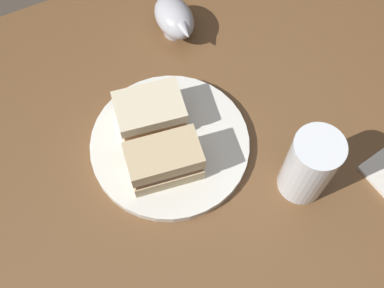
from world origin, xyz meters
TOP-DOWN VIEW (x-y plane):
  - ground_plane at (0.00, 0.00)m, footprint 6.00×6.00m
  - dining_table at (0.00, 0.00)m, footprint 1.14×0.92m
  - plate at (-0.06, 0.05)m, footprint 0.27×0.27m
  - sandwich_half_left at (-0.07, 0.10)m, footprint 0.12×0.10m
  - sandwich_half_right at (-0.09, 0.01)m, footprint 0.13×0.08m
  - potato_wedge_front at (-0.09, 0.09)m, footprint 0.03×0.04m
  - potato_wedge_middle at (-0.11, 0.01)m, footprint 0.05×0.04m
  - potato_wedge_back at (-0.10, 0.03)m, footprint 0.04×0.05m
  - pint_glass at (0.11, -0.11)m, footprint 0.08×0.08m
  - gravy_boat at (0.05, 0.27)m, footprint 0.07×0.12m

SIDE VIEW (x-z plane):
  - ground_plane at x=0.00m, z-range 0.00..0.00m
  - dining_table at x=0.00m, z-range 0.00..0.76m
  - plate at x=-0.06m, z-range 0.76..0.78m
  - potato_wedge_front at x=-0.09m, z-range 0.78..0.80m
  - potato_wedge_middle at x=-0.11m, z-range 0.78..0.80m
  - potato_wedge_back at x=-0.10m, z-range 0.78..0.80m
  - gravy_boat at x=0.05m, z-range 0.77..0.84m
  - sandwich_half_left at x=-0.07m, z-range 0.78..0.84m
  - sandwich_half_right at x=-0.09m, z-range 0.78..0.85m
  - pint_glass at x=0.11m, z-range 0.75..0.90m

